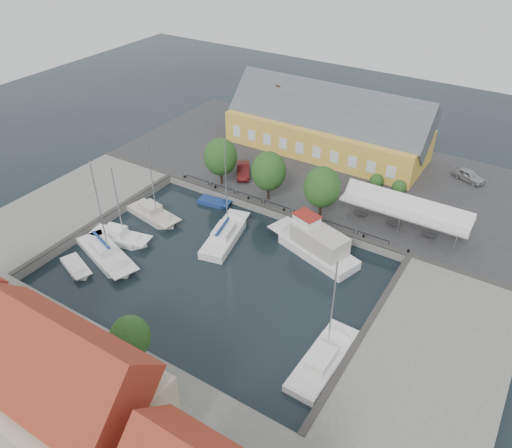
{
  "coord_description": "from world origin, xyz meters",
  "views": [
    {
      "loc": [
        24.5,
        -32.99,
        33.21
      ],
      "look_at": [
        0.0,
        6.0,
        1.5
      ],
      "focal_mm": 35.0,
      "sensor_mm": 36.0,
      "label": 1
    }
  ],
  "objects": [
    {
      "name": "car_silver",
      "position": [
        17.67,
        29.83,
        1.73
      ],
      "size": [
        4.65,
        3.24,
        1.47
      ],
      "primitive_type": "imported",
      "rotation": [
        0.0,
        0.0,
        1.18
      ],
      "color": "#A9ABB1",
      "rests_on": "north_quay"
    },
    {
      "name": "tent_canopy",
      "position": [
        14.0,
        14.5,
        3.68
      ],
      "size": [
        14.0,
        4.0,
        2.83
      ],
      "color": "silver",
      "rests_on": "north_quay"
    },
    {
      "name": "east_boat_c",
      "position": [
        14.48,
        -6.8,
        0.26
      ],
      "size": [
        2.98,
        8.84,
        11.12
      ],
      "color": "white",
      "rests_on": "ground"
    },
    {
      "name": "ground",
      "position": [
        0.0,
        0.0,
        0.0
      ],
      "size": [
        140.0,
        140.0,
        0.0
      ],
      "primitive_type": "plane",
      "color": "black",
      "rests_on": "ground"
    },
    {
      "name": "car_red",
      "position": [
        -7.88,
        15.35,
        1.76
      ],
      "size": [
        3.88,
        4.73,
        1.52
      ],
      "primitive_type": "imported",
      "rotation": [
        0.0,
        0.0,
        0.58
      ],
      "color": "#521213",
      "rests_on": "north_quay"
    },
    {
      "name": "south_bank",
      "position": [
        0.0,
        -21.0,
        0.5
      ],
      "size": [
        56.0,
        14.0,
        1.0
      ],
      "primitive_type": "cube",
      "color": "slate",
      "rests_on": "ground"
    },
    {
      "name": "trawler",
      "position": [
        7.16,
        6.53,
        1.02
      ],
      "size": [
        11.48,
        6.46,
        5.0
      ],
      "color": "white",
      "rests_on": "ground"
    },
    {
      "name": "east_quay",
      "position": [
        22.0,
        -2.0,
        0.5
      ],
      "size": [
        12.0,
        24.0,
        1.0
      ],
      "primitive_type": "cube",
      "color": "slate",
      "rests_on": "ground"
    },
    {
      "name": "center_sailboat",
      "position": [
        -2.46,
        3.37,
        0.36
      ],
      "size": [
        4.61,
        9.38,
        12.49
      ],
      "color": "white",
      "rests_on": "ground"
    },
    {
      "name": "north_quay",
      "position": [
        0.0,
        23.0,
        0.5
      ],
      "size": [
        56.0,
        26.0,
        1.0
      ],
      "primitive_type": "cube",
      "color": "#2D2D30",
      "rests_on": "ground"
    },
    {
      "name": "west_boat_c",
      "position": [
        -12.49,
        -3.03,
        0.26
      ],
      "size": [
        7.49,
        3.7,
        9.95
      ],
      "color": "white",
      "rests_on": "ground"
    },
    {
      "name": "west_boat_d",
      "position": [
        -11.41,
        -5.96,
        0.27
      ],
      "size": [
        9.72,
        5.61,
        12.47
      ],
      "color": "white",
      "rests_on": "ground"
    },
    {
      "name": "warehouse",
      "position": [
        -2.6,
        28.36,
        4.43
      ],
      "size": [
        28.56,
        14.0,
        9.55
      ],
      "color": "gold",
      "rests_on": "north_quay"
    },
    {
      "name": "quay_edge_fittings",
      "position": [
        0.02,
        4.75,
        1.06
      ],
      "size": [
        56.0,
        24.72,
        0.4
      ],
      "color": "#383533",
      "rests_on": "north_quay"
    },
    {
      "name": "launch_nw",
      "position": [
        -7.99,
        8.85,
        0.09
      ],
      "size": [
        4.35,
        2.22,
        0.88
      ],
      "color": "navy",
      "rests_on": "ground"
    },
    {
      "name": "west_boat_b",
      "position": [
        -12.4,
        2.56,
        0.26
      ],
      "size": [
        7.69,
        3.79,
        10.26
      ],
      "color": "beige",
      "rests_on": "ground"
    },
    {
      "name": "quay_trees",
      "position": [
        -2.0,
        12.0,
        4.88
      ],
      "size": [
        18.2,
        4.2,
        6.3
      ],
      "color": "black",
      "rests_on": "north_quay"
    },
    {
      "name": "west_quay",
      "position": [
        -22.0,
        -2.0,
        0.5
      ],
      "size": [
        12.0,
        24.0,
        1.0
      ],
      "primitive_type": "cube",
      "color": "slate",
      "rests_on": "ground"
    },
    {
      "name": "townhouses",
      "position": [
        1.93,
        -23.24,
        5.82
      ],
      "size": [
        36.3,
        8.5,
        12.0
      ],
      "color": "#C3B896",
      "rests_on": "south_bank"
    },
    {
      "name": "launch_sw",
      "position": [
        -12.57,
        -9.07,
        0.09
      ],
      "size": [
        4.9,
        3.17,
        0.98
      ],
      "color": "white",
      "rests_on": "ground"
    }
  ]
}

